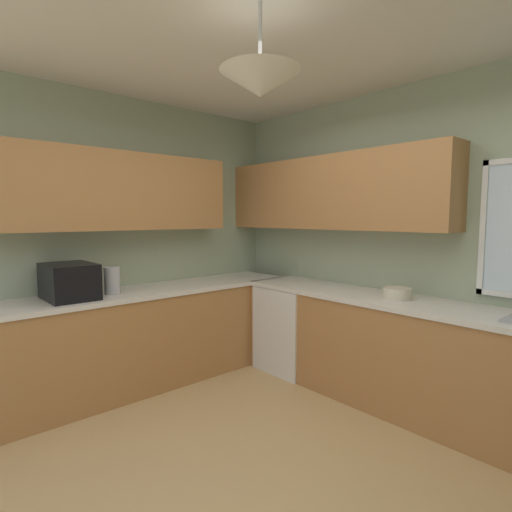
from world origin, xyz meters
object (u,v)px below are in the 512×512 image
Objects in this scene: dishwasher at (293,328)px; microwave at (69,281)px; kettle at (112,280)px; bowl at (397,293)px.

microwave is at bearing -108.48° from dishwasher.
microwave reaches higher than kettle.
microwave reaches higher than dishwasher.
dishwasher is 1.85m from kettle.
kettle is at bearing -136.73° from bowl.
kettle is at bearing -111.46° from dishwasher.
bowl is at bearing 43.27° from kettle.
bowl is (1.12, 0.03, 0.52)m from dishwasher.
kettle is (-0.64, -1.63, 0.59)m from dishwasher.
bowl is at bearing 1.53° from dishwasher.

